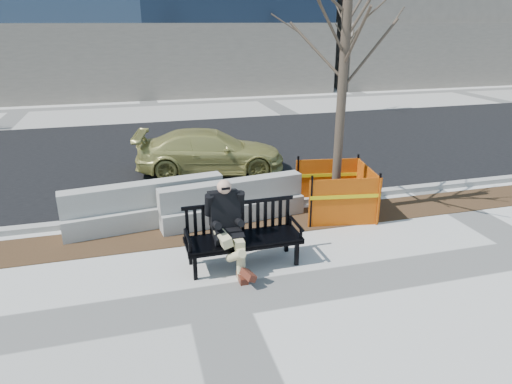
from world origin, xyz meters
TOP-DOWN VIEW (x-y plane):
  - ground at (0.00, 0.00)m, footprint 120.00×120.00m
  - mulch_strip at (0.00, 2.60)m, footprint 40.00×1.20m
  - asphalt_street at (0.00, 8.80)m, footprint 60.00×10.40m
  - curb at (0.00, 3.55)m, footprint 60.00×0.25m
  - bench at (0.69, 1.01)m, footprint 2.11×0.77m
  - seated_man at (0.41, 1.07)m, footprint 0.69×1.14m
  - tree_fence at (3.28, 2.78)m, footprint 2.66×2.66m
  - sedan at (1.09, 6.53)m, footprint 4.45×2.49m
  - jersey_barrier_left at (-0.91, 3.24)m, footprint 3.44×1.12m
  - jersey_barrier_right at (0.94, 3.01)m, footprint 3.27×1.05m
  - far_tree_right at (8.92, 14.03)m, footprint 2.43×2.43m

SIDE VIEW (x-z plane):
  - ground at x=0.00m, z-range 0.00..0.00m
  - bench at x=0.69m, z-range -0.56..0.56m
  - seated_man at x=0.41m, z-range -0.79..0.79m
  - tree_fence at x=3.28m, z-range -2.90..2.90m
  - sedan at x=1.09m, z-range -0.61..0.61m
  - jersey_barrier_left at x=-0.91m, z-range -0.49..0.49m
  - jersey_barrier_right at x=0.94m, z-range -0.46..0.46m
  - far_tree_right at x=8.92m, z-range -2.59..2.59m
  - asphalt_street at x=0.00m, z-range 0.00..0.01m
  - mulch_strip at x=0.00m, z-range -0.01..0.01m
  - curb at x=0.00m, z-range 0.00..0.12m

